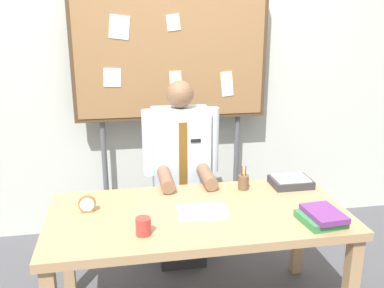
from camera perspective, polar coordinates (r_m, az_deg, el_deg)
name	(u,v)px	position (r m, az deg, el deg)	size (l,w,h in m)	color
back_wall	(168,74)	(3.59, -3.18, 9.31)	(6.40, 0.08, 2.70)	silver
desk	(198,224)	(2.54, 0.81, -10.69)	(1.73, 0.83, 0.73)	tan
person	(181,182)	(3.13, -1.48, -5.16)	(0.55, 0.56, 1.40)	#2D2D33
bulletin_board	(171,56)	(3.37, -2.80, 11.79)	(1.53, 0.09, 2.08)	#4C3823
book_stack	(322,217)	(2.46, 17.07, -9.34)	(0.23, 0.26, 0.07)	#337F47
open_notebook	(202,212)	(2.48, 1.40, -9.06)	(0.29, 0.21, 0.01)	white
desk_clock	(87,205)	(2.55, -13.90, -7.92)	(0.10, 0.04, 0.10)	olive
coffee_mug	(143,226)	(2.25, -6.56, -10.94)	(0.08, 0.08, 0.09)	#B23833
pen_holder	(243,182)	(2.80, 6.92, -5.11)	(0.07, 0.07, 0.16)	brown
paper_tray	(291,182)	(2.92, 13.13, -4.96)	(0.26, 0.20, 0.06)	#333338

